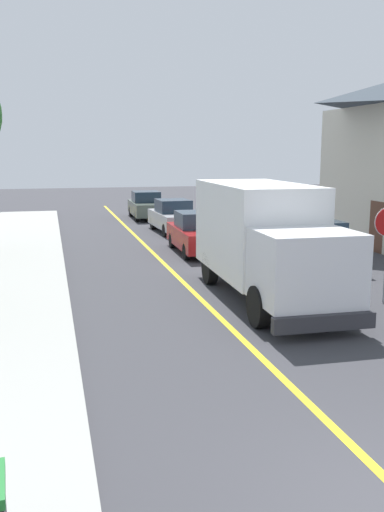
% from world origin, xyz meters
% --- Properties ---
extents(centre_line_yellow, '(0.16, 56.00, 0.01)m').
position_xyz_m(centre_line_yellow, '(0.00, 10.00, 0.00)').
color(centre_line_yellow, gold).
rests_on(centre_line_yellow, ground).
extents(box_truck, '(2.55, 7.23, 3.20)m').
position_xyz_m(box_truck, '(1.78, 9.69, 1.77)').
color(box_truck, white).
rests_on(box_truck, ground).
extents(parked_car_near, '(1.89, 4.43, 1.67)m').
position_xyz_m(parked_car_near, '(1.80, 17.10, 0.79)').
color(parked_car_near, maroon).
rests_on(parked_car_near, ground).
extents(parked_car_mid, '(1.97, 4.47, 1.67)m').
position_xyz_m(parked_car_mid, '(2.11, 23.09, 0.79)').
color(parked_car_mid, '#B7B7BC').
rests_on(parked_car_mid, ground).
extents(parked_car_far, '(1.88, 4.43, 1.67)m').
position_xyz_m(parked_car_far, '(1.74, 29.30, 0.79)').
color(parked_car_far, '#4C564C').
rests_on(parked_car_far, ground).
extents(parked_van_across, '(1.87, 4.43, 1.67)m').
position_xyz_m(parked_van_across, '(5.20, 13.49, 0.79)').
color(parked_van_across, '#B7B7BC').
rests_on(parked_van_across, ground).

